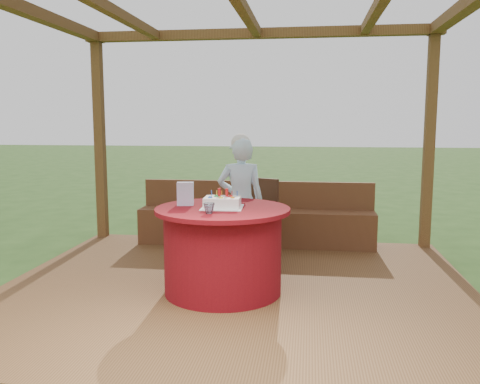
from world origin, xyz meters
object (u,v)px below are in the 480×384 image
table (223,250)px  drinking_glass (209,208)px  bench (256,224)px  chair (255,213)px  birthday_cake (222,202)px  gift_bag (185,194)px  elderly_woman (241,199)px

table → drinking_glass: (-0.06, -0.30, 0.44)m
bench → chair: bearing=-84.3°
birthday_cake → gift_bag: 0.38m
bench → chair: (0.06, -0.56, 0.25)m
bench → table: size_ratio=2.44×
bench → elderly_woman: elderly_woman is taller
chair → drinking_glass: 1.68m
bench → birthday_cake: size_ratio=7.81×
chair → drinking_glass: (-0.22, -1.64, 0.33)m
chair → elderly_woman: 0.43m
drinking_glass → bench: bearing=85.7°
gift_bag → bench: bearing=65.1°
bench → elderly_woman: size_ratio=2.08×
table → birthday_cake: size_ratio=3.20×
chair → table: bearing=-96.7°
elderly_woman → gift_bag: elderly_woman is taller
birthday_cake → drinking_glass: bearing=-101.5°
table → elderly_woman: 1.03m
bench → gift_bag: 1.97m
table → drinking_glass: size_ratio=12.64×
gift_bag → drinking_glass: gift_bag is taller
chair → elderly_woman: (-0.12, -0.36, 0.21)m
bench → birthday_cake: 1.98m
bench → chair: 0.61m
birthday_cake → gift_bag: (-0.37, 0.09, 0.06)m
birthday_cake → drinking_glass: size_ratio=3.95×
table → birthday_cake: bearing=-108.8°
gift_bag → elderly_woman: bearing=55.5°
elderly_woman → drinking_glass: (-0.10, -1.28, 0.12)m
chair → gift_bag: gift_bag is taller
table → chair: chair is taller
bench → gift_bag: gift_bag is taller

